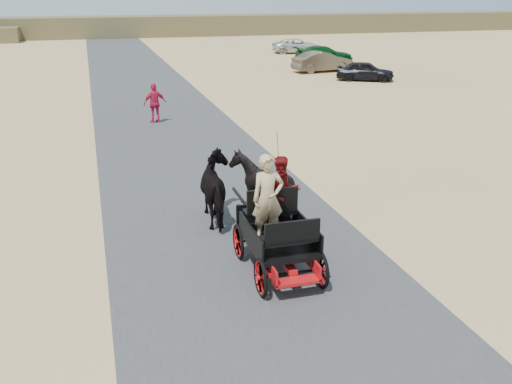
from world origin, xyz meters
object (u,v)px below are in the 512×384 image
object	(u,v)px
carriage	(277,255)
pedestrian	(155,103)
car_a	(365,71)
horse_left	(219,189)
car_c	(324,55)
horse_right	(261,185)
car_b	(322,62)
car_d	(298,46)

from	to	relation	value
carriage	pedestrian	bearing A→B (deg)	93.07
pedestrian	car_a	size ratio (longest dim) A/B	0.48
carriage	car_a	world-z (taller)	car_a
horse_left	car_c	size ratio (longest dim) A/B	0.43
car_a	pedestrian	bearing A→B (deg)	149.12
carriage	car_a	size ratio (longest dim) A/B	0.66
horse_left	car_c	xyz separation A→B (m)	(14.95, 29.19, -0.18)
carriage	car_c	distance (m)	35.27
carriage	horse_right	size ratio (longest dim) A/B	1.41
horse_left	pedestrian	bearing A→B (deg)	-88.83
horse_left	car_c	distance (m)	32.80
car_c	car_a	bearing A→B (deg)	177.54
car_b	car_d	distance (m)	12.48
car_c	horse_left	bearing A→B (deg)	156.05
pedestrian	car_c	bearing A→B (deg)	-144.05
car_a	car_d	xyz separation A→B (m)	(1.58, 16.83, 0.02)
horse_right	horse_left	bearing A→B (deg)	0.00
carriage	car_c	bearing A→B (deg)	65.89
horse_left	car_b	distance (m)	28.09
car_d	car_b	bearing A→B (deg)	174.64
car_b	car_c	size ratio (longest dim) A/B	0.93
horse_left	car_c	world-z (taller)	horse_left
horse_right	pedestrian	xyz separation A→B (m)	(-1.34, 11.76, 0.01)
pedestrian	car_b	bearing A→B (deg)	-148.29
pedestrian	car_d	size ratio (longest dim) A/B	0.38
pedestrian	car_d	xyz separation A→B (m)	(15.89, 25.33, -0.23)
car_b	horse_left	bearing A→B (deg)	144.59
horse_right	car_a	xyz separation A→B (m)	(12.97, 20.26, -0.23)
pedestrian	car_b	distance (m)	18.66
horse_right	car_d	xyz separation A→B (m)	(14.55, 37.09, -0.21)
pedestrian	car_a	world-z (taller)	pedestrian
horse_right	car_b	world-z (taller)	horse_right
car_b	horse_right	bearing A→B (deg)	146.62
pedestrian	car_d	world-z (taller)	pedestrian
car_b	car_a	bearing A→B (deg)	-175.02
car_b	car_d	size ratio (longest dim) A/B	0.93
horse_right	pedestrian	size ratio (longest dim) A/B	0.98
car_b	car_d	world-z (taller)	car_b
pedestrian	car_c	world-z (taller)	pedestrian
pedestrian	car_b	world-z (taller)	pedestrian
horse_left	car_b	xyz separation A→B (m)	(13.03, 24.88, -0.14)
horse_right	car_c	distance (m)	32.31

